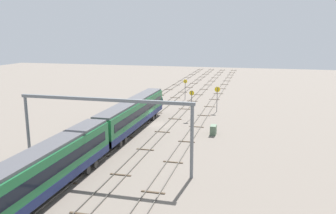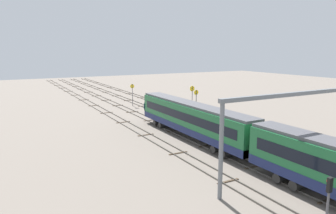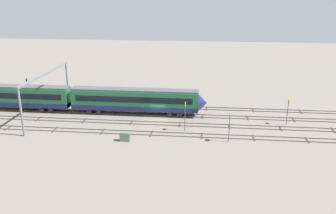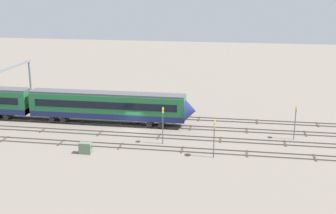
% 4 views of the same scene
% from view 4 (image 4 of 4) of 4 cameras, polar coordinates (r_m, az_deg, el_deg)
% --- Properties ---
extents(ground_plane, '(207.11, 207.11, 0.00)m').
position_cam_4_polar(ground_plane, '(66.83, -4.46, -2.90)').
color(ground_plane, slate).
extents(track_near_foreground, '(191.11, 2.40, 0.16)m').
position_cam_4_polar(track_near_foreground, '(60.41, -6.05, -4.90)').
color(track_near_foreground, '#59544C').
rests_on(track_near_foreground, ground).
extents(track_second_near, '(191.11, 2.40, 0.16)m').
position_cam_4_polar(track_second_near, '(64.66, -4.95, -3.49)').
color(track_second_near, '#59544C').
rests_on(track_second_near, ground).
extents(track_with_train, '(191.11, 2.40, 0.16)m').
position_cam_4_polar(track_with_train, '(68.97, -4.00, -2.24)').
color(track_with_train, '#59544C').
rests_on(track_with_train, ground).
extents(track_second_far, '(191.11, 2.40, 0.16)m').
position_cam_4_polar(track_second_far, '(73.32, -3.16, -1.15)').
color(track_second_far, '#59544C').
rests_on(track_second_far, ground).
extents(overhead_gantry, '(0.40, 20.36, 8.26)m').
position_cam_4_polar(overhead_gantry, '(72.70, -20.50, 2.85)').
color(overhead_gantry, slate).
rests_on(overhead_gantry, ground).
extents(speed_sign_near_foreground, '(0.14, 0.86, 5.16)m').
position_cam_4_polar(speed_sign_near_foreground, '(59.93, -0.66, -1.72)').
color(speed_sign_near_foreground, '#4C4C51').
rests_on(speed_sign_near_foreground, ground).
extents(speed_sign_far_trackside, '(0.14, 1.07, 4.95)m').
position_cam_4_polar(speed_sign_far_trackside, '(55.55, 5.88, -3.17)').
color(speed_sign_far_trackside, '#4C4C51').
rests_on(speed_sign_far_trackside, ground).
extents(speed_sign_distant_end, '(0.14, 0.89, 4.76)m').
position_cam_4_polar(speed_sign_distant_end, '(64.14, 15.82, -1.36)').
color(speed_sign_distant_end, '#4C4C51').
rests_on(speed_sign_distant_end, ground).
extents(relay_cabinet, '(1.59, 0.87, 1.44)m').
position_cam_4_polar(relay_cabinet, '(58.39, -10.40, -5.13)').
color(relay_cabinet, '#597259').
rests_on(relay_cabinet, ground).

